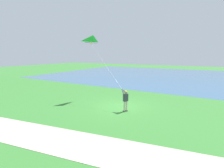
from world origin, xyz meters
name	(u,v)px	position (x,y,z in m)	size (l,w,h in m)	color
ground_plane	(119,107)	(0.00, 0.00, 0.00)	(120.00, 120.00, 0.00)	#33702D
lake_water	(150,74)	(24.76, 4.00, 0.00)	(36.00, 44.00, 0.01)	#385B7F
walkway_path	(35,135)	(-6.86, 2.00, 0.01)	(2.40, 32.00, 0.02)	#B7AD99
person_kite_flyer	(125,99)	(-0.82, -0.92, 1.05)	(0.49, 0.63, 1.83)	#232328
flying_kite	(93,40)	(0.79, 3.26, 5.89)	(2.29, 4.37, 4.55)	green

